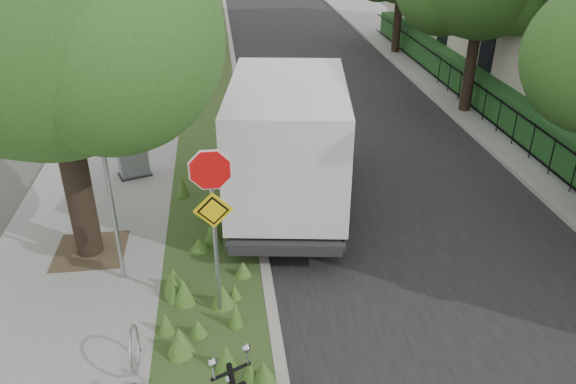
% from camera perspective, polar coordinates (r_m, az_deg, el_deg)
% --- Properties ---
extents(ground, '(120.00, 120.00, 0.00)m').
position_cam_1_polar(ground, '(9.83, 1.65, -14.04)').
color(ground, '#4C5147').
rests_on(ground, ground).
extents(sidewalk_near, '(3.50, 60.00, 0.12)m').
position_cam_1_polar(sidewalk_near, '(18.65, -16.28, 6.42)').
color(sidewalk_near, gray).
rests_on(sidewalk_near, ground).
extents(verge, '(2.00, 60.00, 0.12)m').
position_cam_1_polar(verge, '(18.40, -7.77, 7.01)').
color(verge, '#314B20').
rests_on(verge, ground).
extents(kerb_near, '(0.20, 60.00, 0.13)m').
position_cam_1_polar(kerb_near, '(18.41, -4.64, 7.21)').
color(kerb_near, '#9E9991').
rests_on(kerb_near, ground).
extents(road, '(7.00, 60.00, 0.01)m').
position_cam_1_polar(road, '(18.89, 6.12, 7.50)').
color(road, black).
rests_on(road, ground).
extents(kerb_far, '(0.20, 60.00, 0.13)m').
position_cam_1_polar(kerb_far, '(19.94, 16.07, 7.85)').
color(kerb_far, '#9E9991').
rests_on(kerb_far, ground).
extents(footpath_far, '(3.20, 60.00, 0.12)m').
position_cam_1_polar(footpath_far, '(20.65, 20.47, 7.85)').
color(footpath_far, gray).
rests_on(footpath_far, ground).
extents(street_tree_main, '(6.21, 5.54, 7.66)m').
position_cam_1_polar(street_tree_main, '(10.62, -23.89, 16.12)').
color(street_tree_main, black).
rests_on(street_tree_main, ground).
extents(bare_post, '(0.08, 0.08, 4.00)m').
position_cam_1_polar(bare_post, '(10.25, -17.76, 0.76)').
color(bare_post, '#A5A8AD').
rests_on(bare_post, ground).
extents(bike_hoop, '(0.06, 0.78, 0.77)m').
position_cam_1_polar(bike_hoop, '(9.11, -15.36, -15.19)').
color(bike_hoop, '#A5A8AD').
rests_on(bike_hoop, ground).
extents(sign_assembly, '(0.94, 0.08, 3.22)m').
position_cam_1_polar(sign_assembly, '(8.88, -7.69, -0.92)').
color(sign_assembly, '#A5A8AD').
rests_on(sign_assembly, ground).
extents(fence_far, '(0.04, 24.00, 1.00)m').
position_cam_1_polar(fence_far, '(20.03, 18.18, 9.48)').
color(fence_far, black).
rests_on(fence_far, ground).
extents(hedge_far, '(1.00, 24.00, 1.10)m').
position_cam_1_polar(hedge_far, '(20.33, 19.99, 9.45)').
color(hedge_far, '#163F1C').
rests_on(hedge_far, footpath_far).
extents(box_truck, '(3.14, 6.19, 2.68)m').
position_cam_1_polar(box_truck, '(12.71, 0.04, 5.65)').
color(box_truck, '#262628').
rests_on(box_truck, ground).
extents(utility_cabinet, '(0.93, 0.77, 1.07)m').
position_cam_1_polar(utility_cabinet, '(14.92, -15.50, 3.46)').
color(utility_cabinet, '#262628').
rests_on(utility_cabinet, ground).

